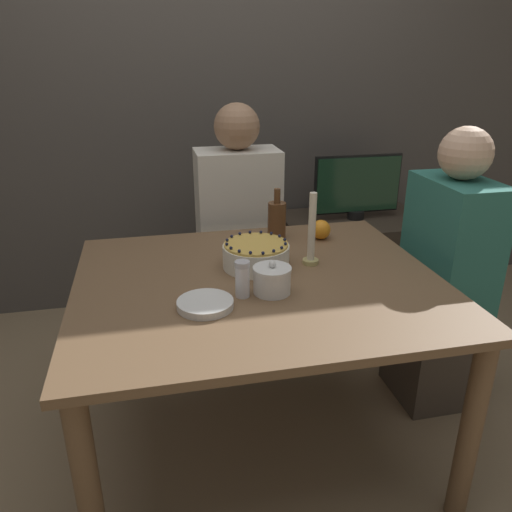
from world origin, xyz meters
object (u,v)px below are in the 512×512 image
object	(u,v)px
sugar_shaker	(242,279)
person_woman_floral	(444,290)
candle	(312,236)
tv_monitor	(358,186)
cake	(256,255)
sugar_bowl	(272,280)
person_man_blue_shirt	(239,248)
bottle	(277,220)

from	to	relation	value
sugar_shaker	person_woman_floral	xyz separation A→B (m)	(0.93, 0.25, -0.26)
sugar_shaker	candle	distance (m)	0.38
sugar_shaker	tv_monitor	world-z (taller)	tv_monitor
cake	sugar_bowl	bearing A→B (deg)	-88.59
cake	person_woman_floral	bearing A→B (deg)	1.34
cake	sugar_bowl	distance (m)	0.23
person_man_blue_shirt	candle	bearing A→B (deg)	104.02
sugar_shaker	candle	bearing A→B (deg)	34.99
sugar_bowl	candle	size ratio (longest dim) A/B	0.46
candle	person_man_blue_shirt	xyz separation A→B (m)	(-0.16, 0.65, -0.28)
candle	bottle	world-z (taller)	candle
cake	candle	size ratio (longest dim) A/B	0.89
cake	person_man_blue_shirt	xyz separation A→B (m)	(0.05, 0.63, -0.22)
candle	sugar_bowl	bearing A→B (deg)	-134.49
candle	bottle	xyz separation A→B (m)	(-0.06, 0.31, -0.03)
sugar_bowl	person_woman_floral	distance (m)	0.90
person_man_blue_shirt	sugar_shaker	bearing A→B (deg)	80.54
cake	bottle	distance (m)	0.33
cake	person_man_blue_shirt	world-z (taller)	person_man_blue_shirt
person_woman_floral	bottle	bearing A→B (deg)	68.41
candle	tv_monitor	xyz separation A→B (m)	(0.61, 0.99, -0.09)
sugar_shaker	tv_monitor	size ratio (longest dim) A/B	0.24
sugar_shaker	bottle	bearing A→B (deg)	64.18
cake	tv_monitor	bearing A→B (deg)	49.74
person_man_blue_shirt	sugar_bowl	bearing A→B (deg)	87.20
sugar_shaker	bottle	distance (m)	0.58
person_man_blue_shirt	bottle	bearing A→B (deg)	107.28
cake	tv_monitor	xyz separation A→B (m)	(0.82, 0.97, -0.02)
bottle	person_woman_floral	bearing A→B (deg)	-21.59
bottle	person_man_blue_shirt	world-z (taller)	person_man_blue_shirt
sugar_bowl	person_man_blue_shirt	xyz separation A→B (m)	(0.04, 0.86, -0.22)
tv_monitor	sugar_bowl	bearing A→B (deg)	-124.31
tv_monitor	person_woman_floral	bearing A→B (deg)	-89.32
sugar_shaker	person_woman_floral	world-z (taller)	person_woman_floral
sugar_bowl	sugar_shaker	xyz separation A→B (m)	(-0.10, -0.01, 0.02)
sugar_bowl	bottle	size ratio (longest dim) A/B	0.59
cake	bottle	xyz separation A→B (m)	(0.15, 0.29, 0.04)
sugar_bowl	tv_monitor	distance (m)	1.45
sugar_bowl	tv_monitor	world-z (taller)	tv_monitor
person_woman_floral	tv_monitor	distance (m)	0.98
sugar_bowl	person_woman_floral	bearing A→B (deg)	16.50
tv_monitor	bottle	bearing A→B (deg)	-134.34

